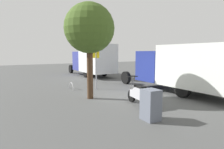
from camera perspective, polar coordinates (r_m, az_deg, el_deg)
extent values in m
plane|color=#494A49|center=(10.20, 1.49, -6.21)|extent=(60.00, 60.00, 0.00)
cylinder|color=black|center=(11.80, 26.10, -2.91)|extent=(0.90, 0.26, 0.90)
cylinder|color=black|center=(10.27, 20.32, -3.97)|extent=(0.90, 0.26, 0.90)
cylinder|color=black|center=(15.01, 10.11, -0.43)|extent=(0.90, 0.26, 0.90)
cylinder|color=black|center=(13.84, 4.18, -0.93)|extent=(0.90, 0.26, 0.90)
cube|color=silver|center=(10.67, 25.43, 2.21)|extent=(4.47, 2.26, 2.23)
cube|color=navy|center=(12.74, 13.25, 2.55)|extent=(1.83, 2.13, 1.90)
cube|color=black|center=(12.71, 13.32, 5.25)|extent=(1.85, 1.97, 0.60)
cylinder|color=black|center=(18.40, -2.32, 0.95)|extent=(0.91, 0.27, 0.90)
cylinder|color=black|center=(17.58, -7.78, 0.63)|extent=(0.91, 0.27, 0.90)
cylinder|color=black|center=(22.20, -7.53, 1.87)|extent=(0.91, 0.27, 0.90)
cylinder|color=black|center=(21.53, -12.18, 1.63)|extent=(0.91, 0.27, 0.90)
cube|color=white|center=(17.53, -4.46, 4.80)|extent=(3.78, 2.28, 2.53)
cube|color=#353C94|center=(20.15, -8.07, 4.09)|extent=(1.84, 2.14, 1.90)
cube|color=black|center=(20.13, -8.10, 5.80)|extent=(1.86, 1.98, 0.60)
cylinder|color=black|center=(8.84, 5.86, -6.38)|extent=(0.57, 0.20, 0.56)
cylinder|color=black|center=(7.79, 10.18, -8.24)|extent=(0.57, 0.20, 0.56)
cube|color=silver|center=(8.21, 8.09, -5.43)|extent=(1.14, 0.51, 0.48)
cube|color=black|center=(8.07, 8.47, -3.69)|extent=(0.68, 0.39, 0.12)
cylinder|color=slate|center=(8.69, 6.06, -2.92)|extent=(0.29, 0.12, 0.69)
cylinder|color=black|center=(8.64, 6.09, -0.63)|extent=(0.14, 0.55, 0.04)
cylinder|color=#9E9EA3|center=(11.71, -4.75, 2.80)|extent=(0.08, 0.08, 2.98)
cylinder|color=red|center=(11.69, -4.90, 9.16)|extent=(0.71, 0.32, 0.76)
cube|color=yellow|center=(11.68, -4.87, 6.02)|extent=(0.33, 0.33, 0.44)
cylinder|color=#47301E|center=(9.36, -6.60, 0.58)|extent=(0.30, 0.30, 2.58)
sphere|color=#3F5920|center=(9.38, -6.78, 13.63)|extent=(2.40, 2.40, 2.40)
cube|color=slate|center=(6.58, 11.51, -8.88)|extent=(0.59, 0.53, 1.04)
torus|color=#B7B7BC|center=(12.14, -12.04, -4.28)|extent=(0.85, 0.09, 0.85)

